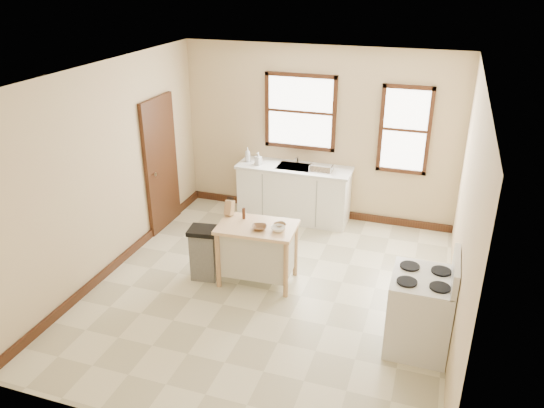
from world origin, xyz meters
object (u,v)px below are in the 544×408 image
Objects in this scene: trash_bin at (205,253)px; soap_bottle_b at (258,159)px; bowl_a at (259,228)px; bowl_b at (280,225)px; knife_block at (230,208)px; kitchen_island at (257,254)px; pepper_grinder at (244,213)px; dish_rack at (322,168)px; bowl_c at (278,229)px; gas_stove at (421,302)px; soap_bottle_a at (248,155)px.

soap_bottle_b is at bearing 81.32° from trash_bin.
bowl_b is at bearing 36.15° from bowl_a.
soap_bottle_b is 1.76m from knife_block.
pepper_grinder is at bearing 145.98° from kitchen_island.
dish_rack is 1.80× the size of knife_block.
bowl_c is (0.54, -0.19, -0.05)m from pepper_grinder.
knife_block is 0.27× the size of trash_bin.
gas_stove is at bearing -19.17° from trash_bin.
kitchen_island is 0.87× the size of gas_stove.
soap_bottle_a is 1.30× the size of bowl_c.
kitchen_island is 5.04× the size of knife_block.
kitchen_island reaches higher than trash_bin.
knife_block reaches higher than bowl_c.
soap_bottle_b reaches higher than bowl_c.
soap_bottle_b is 1.07× the size of bowl_a.
soap_bottle_a is 0.66× the size of dish_rack.
knife_block is 0.59m from bowl_a.
gas_stove reaches higher than bowl_c.
bowl_c reaches higher than bowl_b.
soap_bottle_b is at bearing -46.74° from soap_bottle_a.
soap_bottle_b is 1.13× the size of bowl_c.
pepper_grinder is 1.01× the size of bowl_b.
bowl_a is (0.73, -2.01, -0.17)m from soap_bottle_b.
pepper_grinder is (-0.24, 0.14, 0.49)m from kitchen_island.
soap_bottle_b is 1.39× the size of bowl_b.
trash_bin is at bearing -119.93° from knife_block.
knife_block is 1.04× the size of bowl_a.
kitchen_island is at bearing -14.10° from knife_block.
kitchen_island is 5.26× the size of bowl_a.
bowl_b is (-0.09, -1.89, -0.12)m from dish_rack.
soap_bottle_a reaches higher than bowl_a.
gas_stove reaches higher than bowl_a.
pepper_grinder is (0.44, -1.78, -0.12)m from soap_bottle_b.
bowl_a is 1.30× the size of bowl_b.
soap_bottle_a is 2.29m from kitchen_island.
trash_bin is (-0.03, -2.06, -0.66)m from soap_bottle_b.
soap_bottle_b is 3.87m from gas_stove.
knife_block is 0.69m from trash_bin.
soap_bottle_b reaches higher than trash_bin.
knife_block is 1.10× the size of bowl_c.
soap_bottle_a is 0.23m from soap_bottle_b.
soap_bottle_a reaches higher than trash_bin.
pepper_grinder reaches higher than trash_bin.
bowl_c is at bearing -90.80° from dish_rack.
gas_stove is (1.82, -0.65, -0.27)m from bowl_c.
trash_bin is at bearing -172.12° from kitchen_island.
bowl_b is 1.12m from trash_bin.
pepper_grinder is (0.65, -1.87, -0.14)m from soap_bottle_a.
gas_stove is at bearing -66.65° from soap_bottle_a.
soap_bottle_a reaches higher than bowl_b.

